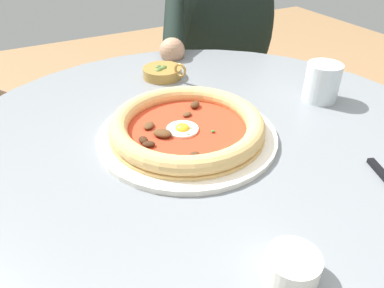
# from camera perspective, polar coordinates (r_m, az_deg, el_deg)

# --- Properties ---
(dining_table) EXTENTS (0.99, 0.99, 0.72)m
(dining_table) POSITION_cam_1_polar(r_m,az_deg,el_deg) (0.76, 2.01, -9.34)
(dining_table) COLOR gray
(dining_table) RESTS_ON ground
(pizza_on_plate) EXTENTS (0.33, 0.33, 0.04)m
(pizza_on_plate) POSITION_cam_1_polar(r_m,az_deg,el_deg) (0.67, -0.79, 2.46)
(pizza_on_plate) COLOR white
(pizza_on_plate) RESTS_ON dining_table
(water_glass) EXTENTS (0.07, 0.07, 0.08)m
(water_glass) POSITION_cam_1_polar(r_m,az_deg,el_deg) (0.85, 19.30, 8.66)
(water_glass) COLOR silver
(water_glass) RESTS_ON dining_table
(ramekin_capers) EXTENTS (0.06, 0.06, 0.03)m
(ramekin_capers) POSITION_cam_1_polar(r_m,az_deg,el_deg) (0.46, 15.18, -17.63)
(ramekin_capers) COLOR white
(ramekin_capers) RESTS_ON dining_table
(olive_pan) EXTENTS (0.09, 0.11, 0.05)m
(olive_pan) POSITION_cam_1_polar(r_m,az_deg,el_deg) (0.92, -4.53, 10.97)
(olive_pan) COLOR olive
(olive_pan) RESTS_ON dining_table
(diner_person) EXTENTS (0.53, 0.44, 1.20)m
(diner_person) POSITION_cam_1_polar(r_m,az_deg,el_deg) (1.40, 4.07, 9.87)
(diner_person) COLOR #282833
(diner_person) RESTS_ON ground
(cafe_chair_diner) EXTENTS (0.55, 0.55, 0.84)m
(cafe_chair_diner) POSITION_cam_1_polar(r_m,az_deg,el_deg) (1.52, 4.33, 11.66)
(cafe_chair_diner) COLOR beige
(cafe_chair_diner) RESTS_ON ground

